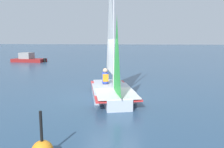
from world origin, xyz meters
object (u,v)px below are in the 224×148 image
object	(u,v)px
sailor_helm	(116,81)
motorboat_distant	(28,59)
sailboat_main	(112,80)
sailor_crew	(105,80)

from	to	relation	value
sailor_helm	motorboat_distant	size ratio (longest dim) A/B	0.29
sailboat_main	sailor_helm	world-z (taller)	sailboat_main
sailboat_main	motorboat_distant	size ratio (longest dim) A/B	1.41
sailboat_main	motorboat_distant	world-z (taller)	sailboat_main
sailor_helm	sailor_crew	bearing A→B (deg)	-141.65
sailboat_main	motorboat_distant	xyz separation A→B (m)	(-12.16, 14.04, -0.37)
sailboat_main	sailor_crew	world-z (taller)	sailboat_main
sailor_helm	motorboat_distant	xyz separation A→B (m)	(-12.28, 13.66, -0.26)
sailor_helm	sailor_crew	distance (m)	0.68
sailboat_main	sailor_crew	distance (m)	0.89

